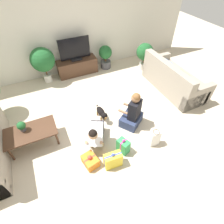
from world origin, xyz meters
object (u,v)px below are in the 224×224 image
at_px(tv, 75,50).
at_px(potted_plant_back_right, 105,56).
at_px(coffee_table, 31,133).
at_px(tv_console, 77,67).
at_px(person_kneeling, 96,133).
at_px(gift_box_c, 113,160).
at_px(gift_box_a, 90,161).
at_px(tabletop_plant, 21,126).
at_px(potted_plant_corner_right, 145,53).
at_px(sofa_right, 173,80).
at_px(gift_box_b, 123,146).
at_px(gift_bag_a, 155,138).
at_px(person_sitting, 133,113).
at_px(potted_plant_back_left, 43,60).
at_px(dog, 102,113).

relative_size(tv, potted_plant_back_right, 1.23).
distance_m(coffee_table, tv_console, 2.86).
distance_m(person_kneeling, gift_box_c, 0.66).
bearing_deg(tv, gift_box_a, -103.02).
distance_m(coffee_table, tabletop_plant, 0.22).
height_order(person_kneeling, gift_box_a, person_kneeling).
bearing_deg(potted_plant_back_right, person_kneeling, -117.18).
bearing_deg(potted_plant_back_right, gift_box_a, -118.21).
distance_m(potted_plant_corner_right, tabletop_plant, 4.19).
relative_size(gift_box_a, tabletop_plant, 1.63).
height_order(sofa_right, gift_box_c, sofa_right).
height_order(gift_box_b, gift_bag_a, gift_bag_a).
bearing_deg(gift_box_a, sofa_right, 23.50).
bearing_deg(sofa_right, person_sitting, 112.41).
distance_m(person_kneeling, person_sitting, 0.99).
bearing_deg(potted_plant_back_left, person_sitting, -60.74).
bearing_deg(gift_box_b, potted_plant_corner_right, 50.96).
bearing_deg(tabletop_plant, coffee_table, -37.78).
bearing_deg(tv, gift_bag_a, -79.46).
bearing_deg(tv, person_kneeling, -99.30).
bearing_deg(person_sitting, gift_box_a, -10.05).
bearing_deg(dog, potted_plant_corner_right, 33.13).
bearing_deg(potted_plant_back_right, gift_box_c, -111.32).
relative_size(tv_console, tv, 1.33).
bearing_deg(gift_bag_a, gift_box_c, -175.72).
distance_m(tv, gift_box_a, 3.44).
distance_m(person_sitting, tabletop_plant, 2.35).
bearing_deg(person_kneeling, dog, 84.55).
relative_size(person_kneeling, tabletop_plant, 3.62).
height_order(person_kneeling, gift_box_c, person_kneeling).
relative_size(coffee_table, potted_plant_corner_right, 1.17).
bearing_deg(person_kneeling, gift_bag_a, -0.00).
relative_size(gift_box_a, gift_bag_a, 0.87).
xyz_separation_m(potted_plant_back_left, gift_bag_a, (1.61, -3.36, -0.50)).
xyz_separation_m(tv, gift_box_b, (-0.04, -3.28, -0.63)).
bearing_deg(potted_plant_corner_right, potted_plant_back_left, 168.82).
xyz_separation_m(coffee_table, person_sitting, (2.18, -0.38, -0.03)).
distance_m(potted_plant_back_right, person_kneeling, 3.16).
xyz_separation_m(person_kneeling, gift_box_c, (0.10, -0.63, -0.15)).
bearing_deg(gift_bag_a, potted_plant_corner_right, 62.14).
bearing_deg(gift_box_a, dog, 56.88).
relative_size(gift_box_a, gift_box_c, 0.93).
bearing_deg(potted_plant_corner_right, person_sitting, -127.92).
xyz_separation_m(sofa_right, potted_plant_back_right, (-1.27, 1.93, 0.13)).
xyz_separation_m(coffee_table, potted_plant_back_left, (0.70, 2.26, 0.34)).
bearing_deg(potted_plant_corner_right, tv_console, 162.59).
xyz_separation_m(potted_plant_back_left, gift_box_a, (0.22, -3.23, -0.60)).
height_order(coffee_table, gift_box_c, coffee_table).
relative_size(potted_plant_back_right, dog, 1.40).
bearing_deg(tabletop_plant, gift_bag_a, -26.14).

